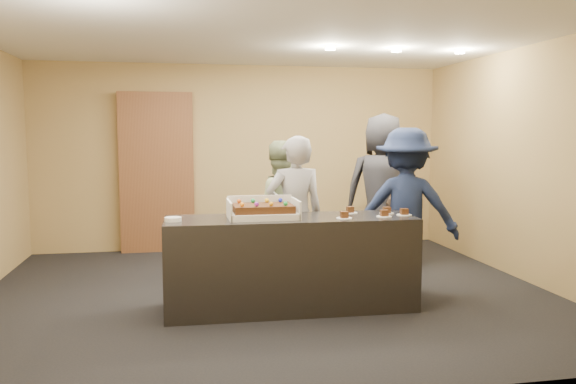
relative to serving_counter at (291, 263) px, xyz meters
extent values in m
plane|color=black|center=(-0.13, 0.58, -0.45)|extent=(6.00, 6.00, 0.00)
plane|color=silver|center=(-0.13, 0.58, 2.25)|extent=(6.00, 6.00, 0.00)
cube|color=#A4854F|center=(-0.13, 3.08, 0.90)|extent=(6.00, 0.04, 2.70)
cube|color=#A4854F|center=(-0.13, -1.92, 0.90)|extent=(6.00, 0.04, 2.70)
cube|color=#A4854F|center=(2.87, 0.58, 0.90)|extent=(0.04, 5.00, 2.70)
cube|color=black|center=(0.00, 0.00, 0.00)|extent=(2.41, 0.75, 0.90)
cube|color=brown|center=(-1.38, 2.99, 0.69)|extent=(1.04, 0.15, 2.29)
cube|color=white|center=(-0.27, 0.00, 0.48)|extent=(0.64, 0.45, 0.06)
cube|color=white|center=(-0.59, 0.00, 0.54)|extent=(0.02, 0.45, 0.17)
cube|color=white|center=(0.05, 0.00, 0.54)|extent=(0.02, 0.45, 0.17)
cube|color=white|center=(-0.27, 0.22, 0.55)|extent=(0.64, 0.02, 0.19)
cube|color=#3C1F0D|center=(-0.27, 0.00, 0.54)|extent=(0.56, 0.39, 0.07)
sphere|color=#C35117|center=(-0.49, 0.14, 0.60)|extent=(0.04, 0.04, 0.04)
sphere|color=#199A4E|center=(-0.35, 0.14, 0.60)|extent=(0.04, 0.04, 0.04)
sphere|color=yellow|center=(-0.21, 0.14, 0.60)|extent=(0.04, 0.04, 0.04)
sphere|color=#1823CF|center=(-0.08, 0.14, 0.60)|extent=(0.04, 0.04, 0.04)
sphere|color=orange|center=(-0.49, -0.14, 0.60)|extent=(0.04, 0.04, 0.04)
sphere|color=purple|center=(-0.35, -0.14, 0.60)|extent=(0.04, 0.04, 0.04)
sphere|color=orange|center=(-0.21, -0.14, 0.60)|extent=(0.04, 0.04, 0.04)
sphere|color=green|center=(-0.08, -0.14, 0.60)|extent=(0.04, 0.04, 0.04)
cylinder|color=white|center=(-1.11, -0.05, 0.47)|extent=(0.15, 0.15, 0.04)
cylinder|color=white|center=(0.48, -0.18, 0.45)|extent=(0.15, 0.15, 0.01)
cube|color=#3C1F0D|center=(0.48, -0.18, 0.49)|extent=(0.07, 0.06, 0.06)
cylinder|color=white|center=(0.64, 0.16, 0.45)|extent=(0.15, 0.15, 0.01)
cube|color=#3C1F0D|center=(0.64, 0.16, 0.49)|extent=(0.07, 0.06, 0.06)
cylinder|color=white|center=(0.89, -0.15, 0.45)|extent=(0.15, 0.15, 0.01)
cube|color=#3C1F0D|center=(0.89, -0.15, 0.49)|extent=(0.07, 0.06, 0.06)
cylinder|color=white|center=(1.00, 0.06, 0.45)|extent=(0.15, 0.15, 0.01)
cube|color=#3C1F0D|center=(1.00, 0.06, 0.49)|extent=(0.07, 0.06, 0.06)
cylinder|color=white|center=(1.12, -0.08, 0.45)|extent=(0.15, 0.15, 0.01)
cube|color=#3C1F0D|center=(1.12, -0.08, 0.49)|extent=(0.07, 0.06, 0.06)
imported|color=#95959A|center=(0.13, 0.45, 0.39)|extent=(0.63, 0.43, 1.68)
imported|color=#94A377|center=(0.09, 1.25, 0.36)|extent=(0.81, 0.65, 1.62)
imported|color=#182346|center=(1.36, 0.45, 0.43)|extent=(1.30, 1.01, 1.77)
imported|color=brown|center=(1.78, 1.70, 0.37)|extent=(0.88, 1.02, 1.64)
imported|color=#29292E|center=(1.50, 1.54, 0.53)|extent=(1.12, 0.94, 1.96)
cylinder|color=#FFEAC6|center=(0.67, 1.08, 2.22)|extent=(0.12, 0.12, 0.03)
cylinder|color=#FFEAC6|center=(1.47, 1.08, 2.22)|extent=(0.12, 0.12, 0.03)
cylinder|color=#FFEAC6|center=(2.27, 1.08, 2.22)|extent=(0.12, 0.12, 0.03)
camera|label=1|loc=(-1.02, -5.25, 1.26)|focal=35.00mm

